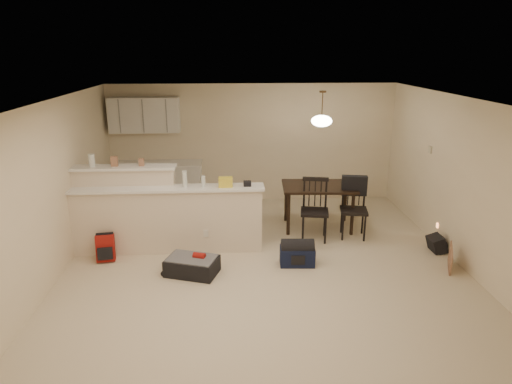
{
  "coord_description": "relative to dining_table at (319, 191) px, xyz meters",
  "views": [
    {
      "loc": [
        -0.5,
        -6.04,
        3.17
      ],
      "look_at": [
        -0.1,
        0.7,
        1.05
      ],
      "focal_mm": 32.0,
      "sensor_mm": 36.0,
      "label": 1
    }
  ],
  "objects": [
    {
      "name": "room",
      "position": [
        -1.1,
        -1.78,
        0.53
      ],
      "size": [
        7.0,
        7.02,
        2.5
      ],
      "color": "beige",
      "rests_on": "ground"
    },
    {
      "name": "breakfast_bar",
      "position": [
        -2.86,
        -0.8,
        -0.11
      ],
      "size": [
        3.08,
        0.58,
        1.39
      ],
      "color": "beige",
      "rests_on": "ground"
    },
    {
      "name": "upper_cabinets",
      "position": [
        -3.3,
        1.54,
        1.18
      ],
      "size": [
        1.4,
        0.34,
        0.7
      ],
      "primitive_type": "cube",
      "color": "white",
      "rests_on": "room"
    },
    {
      "name": "kitchen_counter",
      "position": [
        -3.1,
        1.41,
        -0.27
      ],
      "size": [
        1.8,
        0.6,
        0.9
      ],
      "primitive_type": "cube",
      "color": "white",
      "rests_on": "ground"
    },
    {
      "name": "thermostat",
      "position": [
        1.88,
        -0.23,
        0.78
      ],
      "size": [
        0.02,
        0.12,
        0.12
      ],
      "primitive_type": "cube",
      "color": "beige",
      "rests_on": "room"
    },
    {
      "name": "jar",
      "position": [
        -3.78,
        -0.66,
        0.77
      ],
      "size": [
        0.1,
        0.1,
        0.2
      ],
      "primitive_type": "cylinder",
      "color": "silver",
      "rests_on": "breakfast_bar"
    },
    {
      "name": "cereal_box",
      "position": [
        -3.43,
        -0.66,
        0.75
      ],
      "size": [
        0.1,
        0.07,
        0.16
      ],
      "primitive_type": "cube",
      "color": "#9F6E52",
      "rests_on": "breakfast_bar"
    },
    {
      "name": "small_box",
      "position": [
        -3.01,
        -0.66,
        0.73
      ],
      "size": [
        0.08,
        0.06,
        0.12
      ],
      "primitive_type": "cube",
      "color": "#9F6E52",
      "rests_on": "breakfast_bar"
    },
    {
      "name": "bottle_a",
      "position": [
        -2.31,
        -0.88,
        0.5
      ],
      "size": [
        0.07,
        0.07,
        0.26
      ],
      "primitive_type": "cylinder",
      "color": "silver",
      "rests_on": "breakfast_bar"
    },
    {
      "name": "bottle_b",
      "position": [
        -2.02,
        -0.88,
        0.46
      ],
      "size": [
        0.06,
        0.06,
        0.18
      ],
      "primitive_type": "cylinder",
      "color": "silver",
      "rests_on": "breakfast_bar"
    },
    {
      "name": "bag_lump",
      "position": [
        -1.67,
        -0.88,
        0.44
      ],
      "size": [
        0.22,
        0.18,
        0.14
      ],
      "primitive_type": "cube",
      "color": "#9F6E52",
      "rests_on": "breakfast_bar"
    },
    {
      "name": "pouch",
      "position": [
        -1.33,
        -0.88,
        0.41
      ],
      "size": [
        0.12,
        0.1,
        0.08
      ],
      "primitive_type": "cube",
      "color": "#9F6E52",
      "rests_on": "breakfast_bar"
    },
    {
      "name": "dining_table",
      "position": [
        0.0,
        0.0,
        0.0
      ],
      "size": [
        1.35,
        0.95,
        0.81
      ],
      "rotation": [
        0.0,
        0.0,
        -0.06
      ],
      "color": "black",
      "rests_on": "ground"
    },
    {
      "name": "pendant_lamp",
      "position": [
        0.0,
        0.0,
        1.27
      ],
      "size": [
        0.36,
        0.36,
        0.62
      ],
      "color": "brown",
      "rests_on": "room"
    },
    {
      "name": "dining_chair_near",
      "position": [
        -0.17,
        -0.54,
        -0.18
      ],
      "size": [
        0.54,
        0.52,
        1.07
      ],
      "primitive_type": null,
      "rotation": [
        0.0,
        0.0,
        -0.17
      ],
      "color": "black",
      "rests_on": "ground"
    },
    {
      "name": "dining_chair_far",
      "position": [
        0.53,
        -0.48,
        -0.19
      ],
      "size": [
        0.53,
        0.51,
        1.04
      ],
      "primitive_type": null,
      "rotation": [
        0.0,
        0.0,
        -0.18
      ],
      "color": "black",
      "rests_on": "ground"
    },
    {
      "name": "suitcase",
      "position": [
        -2.18,
        -1.71,
        -0.59
      ],
      "size": [
        0.84,
        0.68,
        0.25
      ],
      "primitive_type": "cube",
      "rotation": [
        0.0,
        0.0,
        -0.32
      ],
      "color": "black",
      "rests_on": "ground"
    },
    {
      "name": "red_backpack",
      "position": [
        -3.56,
        -1.17,
        -0.51
      ],
      "size": [
        0.3,
        0.21,
        0.41
      ],
      "primitive_type": "cube",
      "rotation": [
        0.0,
        0.0,
        0.16
      ],
      "color": "#9D1711",
      "rests_on": "ground"
    },
    {
      "name": "navy_duffel",
      "position": [
        -0.6,
        -1.5,
        -0.57
      ],
      "size": [
        0.54,
        0.32,
        0.29
      ],
      "primitive_type": "cube",
      "rotation": [
        0.0,
        0.0,
        -0.06
      ],
      "color": "#101734",
      "rests_on": "ground"
    },
    {
      "name": "black_daypack",
      "position": [
        1.75,
        -1.17,
        -0.58
      ],
      "size": [
        0.22,
        0.3,
        0.26
      ],
      "primitive_type": "cube",
      "rotation": [
        0.0,
        0.0,
        1.6
      ],
      "color": "black",
      "rests_on": "ground"
    },
    {
      "name": "cardboard_sheet",
      "position": [
        1.66,
        -1.82,
        -0.54
      ],
      "size": [
        0.2,
        0.44,
        0.36
      ],
      "primitive_type": "cube",
      "rotation": [
        0.0,
        0.0,
        1.18
      ],
      "color": "#9F6E52",
      "rests_on": "ground"
    }
  ]
}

